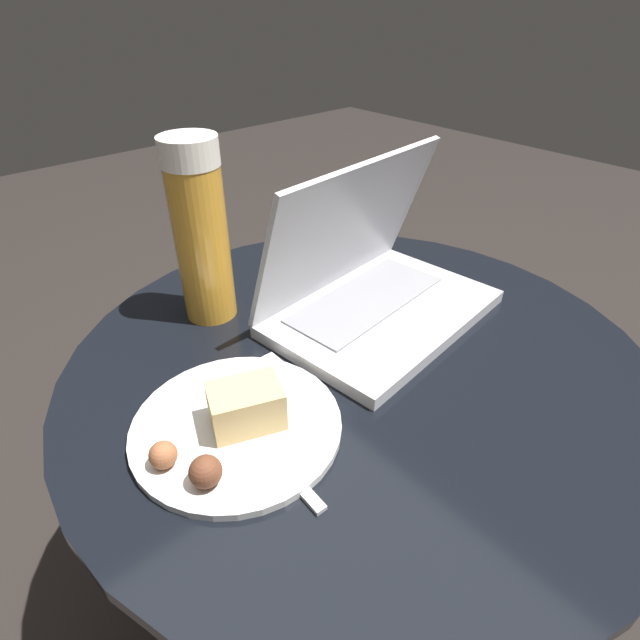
# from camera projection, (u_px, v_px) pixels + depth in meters

# --- Properties ---
(ground_plane) EXTENTS (6.00, 6.00, 0.00)m
(ground_plane) POSITION_uv_depth(u_px,v_px,m) (347.00, 575.00, 0.95)
(ground_plane) COLOR black
(table) EXTENTS (0.75, 0.75, 0.53)m
(table) POSITION_uv_depth(u_px,v_px,m) (356.00, 421.00, 0.72)
(table) COLOR #515156
(table) RESTS_ON ground_plane
(napkin) EXTENTS (0.18, 0.13, 0.00)m
(napkin) POSITION_uv_depth(u_px,v_px,m) (241.00, 409.00, 0.56)
(napkin) COLOR white
(napkin) RESTS_ON table
(laptop) EXTENTS (0.34, 0.24, 0.22)m
(laptop) POSITION_uv_depth(u_px,v_px,m) (371.00, 285.00, 0.71)
(laptop) COLOR silver
(laptop) RESTS_ON table
(beer_glass) EXTENTS (0.07, 0.07, 0.25)m
(beer_glass) POSITION_uv_depth(u_px,v_px,m) (201.00, 233.00, 0.66)
(beer_glass) COLOR gold
(beer_glass) RESTS_ON table
(snack_plate) EXTENTS (0.23, 0.23, 0.06)m
(snack_plate) POSITION_uv_depth(u_px,v_px,m) (236.00, 423.00, 0.53)
(snack_plate) COLOR silver
(snack_plate) RESTS_ON table
(fork) EXTENTS (0.03, 0.20, 0.00)m
(fork) POSITION_uv_depth(u_px,v_px,m) (256.00, 437.00, 0.53)
(fork) COLOR silver
(fork) RESTS_ON table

